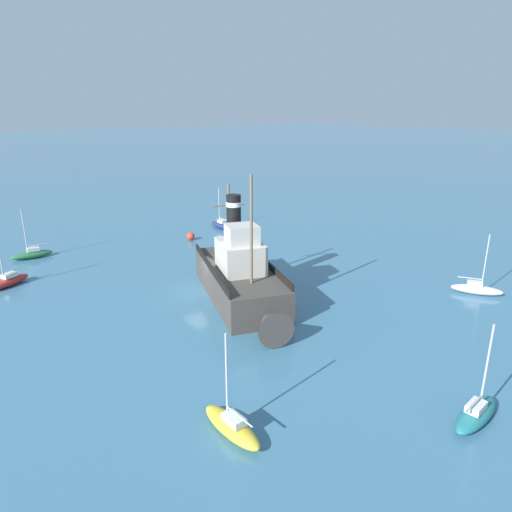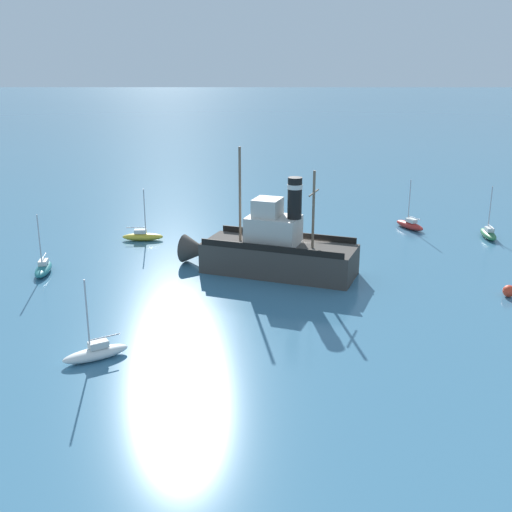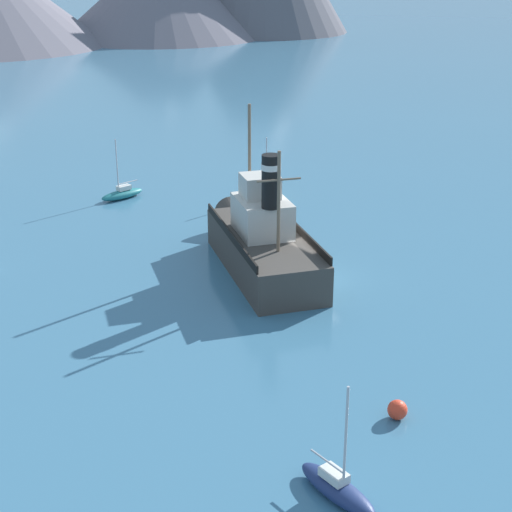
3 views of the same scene
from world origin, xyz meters
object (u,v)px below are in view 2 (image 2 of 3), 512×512
Objects in this scene: old_tugboat at (272,250)px; sailboat_teal at (43,268)px; sailboat_white at (96,352)px; mooring_buoy at (509,291)px; sailboat_yellow at (143,236)px; sailboat_green at (488,233)px; sailboat_red at (410,225)px.

sailboat_teal is (-0.34, 18.19, -1.40)m from old_tugboat.
old_tugboat reaches higher than sailboat_white.
sailboat_yellow is at bearing 63.26° from mooring_buoy.
sailboat_yellow is 32.75m from sailboat_green.
sailboat_red is 1.00× the size of sailboat_teal.
sailboat_teal is 11.39m from sailboat_yellow.
sailboat_red is 37.85m from sailboat_white.
sailboat_teal is at bearing 81.84° from mooring_buoy.
mooring_buoy is (-15.55, 3.86, 0.01)m from sailboat_green.
sailboat_yellow is at bearing 3.61° from sailboat_white.
sailboat_green is at bearing -74.93° from sailboat_teal.
old_tugboat is at bearing 133.71° from sailboat_red.
sailboat_green is (10.16, -20.82, -1.40)m from old_tugboat.
sailboat_red is 35.12m from sailboat_teal.
sailboat_teal and sailboat_yellow have the same top height.
sailboat_teal is 1.00× the size of sailboat_white.
old_tugboat is at bearing 72.39° from mooring_buoy.
old_tugboat is 3.00× the size of sailboat_yellow.
old_tugboat is 18.61m from sailboat_white.
mooring_buoy is at bearing -98.16° from sailboat_teal.
sailboat_green is 16.02m from mooring_buoy.
sailboat_yellow reaches higher than mooring_buoy.
sailboat_green is at bearing -63.98° from old_tugboat.
sailboat_green is at bearing -88.26° from sailboat_yellow.
sailboat_white reaches higher than mooring_buoy.
old_tugboat is at bearing -88.92° from sailboat_teal.
sailboat_white is (-15.05, -7.82, 0.00)m from sailboat_teal.
sailboat_teal reaches higher than mooring_buoy.
sailboat_white is 5.60× the size of mooring_buoy.
sailboat_red is 7.49m from sailboat_green.
sailboat_red and sailboat_white have the same top height.
sailboat_green is (-3.32, -6.72, 0.00)m from sailboat_red.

